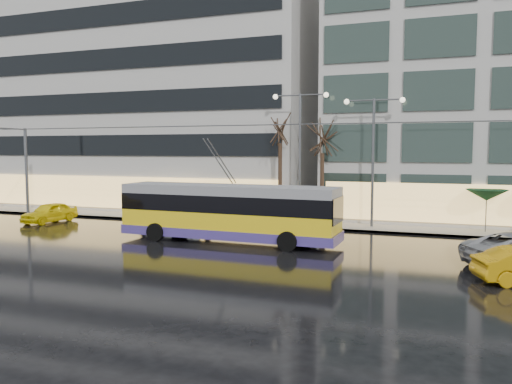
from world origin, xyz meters
The scene contains 16 objects.
ground centered at (0.00, 0.00, 0.00)m, with size 140.00×140.00×0.00m, color black.
sidewalk centered at (2.00, 14.00, 0.07)m, with size 80.00×10.00×0.15m, color gray.
kerb centered at (2.00, 9.05, 0.07)m, with size 80.00×0.10×0.15m, color slate.
building_left centered at (-16.00, 19.00, 11.15)m, with size 34.00×14.00×22.00m, color #BCB9B4.
trolleybus centered at (-0.22, 3.05, 1.60)m, with size 12.87×5.22×5.92m.
catenary centered at (1.00, 7.94, 4.25)m, with size 42.24×5.12×7.00m.
bus_shelter centered at (-8.38, 10.69, 1.96)m, with size 4.20×1.60×2.51m.
street_lamp_near centered at (2.00, 10.80, 5.99)m, with size 3.96×0.36×9.03m.
street_lamp_far centered at (7.00, 10.80, 5.71)m, with size 3.96×0.36×8.53m.
tree_a centered at (0.50, 11.00, 7.09)m, with size 3.20×3.20×8.40m.
tree_b centered at (3.50, 11.20, 6.40)m, with size 3.20×3.20×7.70m.
parasol_a centered at (14.00, 11.00, 2.45)m, with size 2.50×2.50×2.65m.
taxi_a centered at (-15.46, 5.86, 0.73)m, with size 1.72×4.27×1.46m, color yellow.
pedestrian_a centered at (-6.92, 9.40, 1.57)m, with size 1.14×1.16×2.19m.
pedestrian_b centered at (-5.06, 10.48, 1.06)m, with size 1.12×1.07×1.83m.
pedestrian_c centered at (-10.10, 9.85, 1.26)m, with size 1.13×0.85×2.11m.
Camera 1 is at (10.72, -23.09, 5.28)m, focal length 35.00 mm.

